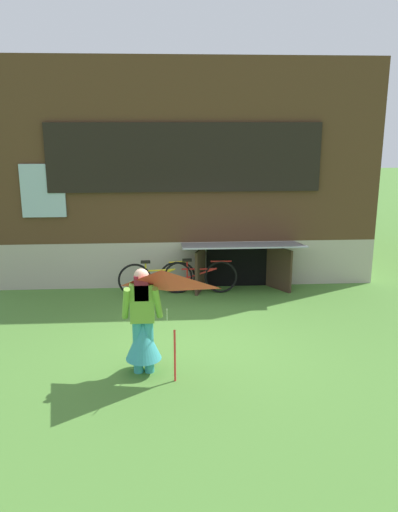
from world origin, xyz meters
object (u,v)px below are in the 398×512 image
(bicycle_yellow, at_px, (157,278))
(bicycle_red, at_px, (198,276))
(person, at_px, (143,330))
(kite, at_px, (162,305))

(bicycle_yellow, bearing_deg, bicycle_red, -4.49)
(person, bearing_deg, bicycle_yellow, 81.05)
(person, distance_m, bicycle_yellow, 3.48)
(kite, xyz_separation_m, bicycle_yellow, (-0.14, 4.10, -0.91))
(kite, relative_size, bicycle_red, 0.94)
(kite, distance_m, bicycle_yellow, 4.20)
(kite, bearing_deg, bicycle_red, 80.04)
(kite, bearing_deg, bicycle_yellow, 92.02)
(bicycle_red, relative_size, bicycle_yellow, 1.01)
(person, height_order, kite, person)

